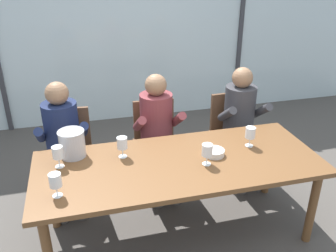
{
  "coord_description": "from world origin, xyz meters",
  "views": [
    {
      "loc": [
        -0.7,
        -2.35,
        2.2
      ],
      "look_at": [
        0.0,
        0.35,
        0.87
      ],
      "focal_mm": 38.53,
      "sensor_mm": 36.0,
      "label": 1
    }
  ],
  "objects": [
    {
      "name": "ground",
      "position": [
        0.0,
        1.0,
        0.0
      ],
      "size": [
        14.0,
        14.0,
        0.0
      ],
      "primitive_type": "plane",
      "color": "#4C4742"
    },
    {
      "name": "window_glass_panel",
      "position": [
        0.0,
        2.6,
        1.3
      ],
      "size": [
        7.47,
        0.03,
        2.6
      ],
      "primitive_type": "cube",
      "color": "silver",
      "rests_on": "ground"
    },
    {
      "name": "window_mullion_right",
      "position": [
        1.68,
        2.58,
        1.3
      ],
      "size": [
        0.06,
        0.06,
        2.6
      ],
      "primitive_type": "cube",
      "color": "#38383D",
      "rests_on": "ground"
    },
    {
      "name": "hillside_vineyard",
      "position": [
        0.0,
        5.93,
        0.79
      ],
      "size": [
        13.47,
        2.4,
        1.59
      ],
      "primitive_type": "cube",
      "color": "#568942",
      "rests_on": "ground"
    },
    {
      "name": "dining_table",
      "position": [
        0.0,
        0.0,
        0.65
      ],
      "size": [
        2.27,
        0.92,
        0.72
      ],
      "color": "brown",
      "rests_on": "ground"
    },
    {
      "name": "chair_near_curtain",
      "position": [
        -0.86,
        0.87,
        0.51
      ],
      "size": [
        0.48,
        0.48,
        0.88
      ],
      "rotation": [
        0.0,
        0.0,
        -0.1
      ],
      "color": "brown",
      "rests_on": "ground"
    },
    {
      "name": "chair_left_of_center",
      "position": [
        0.01,
        0.87,
        0.51
      ],
      "size": [
        0.45,
        0.45,
        0.88
      ],
      "rotation": [
        0.0,
        0.0,
        -0.02
      ],
      "color": "brown",
      "rests_on": "ground"
    },
    {
      "name": "chair_center",
      "position": [
        0.85,
        0.86,
        0.51
      ],
      "size": [
        0.45,
        0.45,
        0.88
      ],
      "rotation": [
        0.0,
        0.0,
        0.03
      ],
      "color": "brown",
      "rests_on": "ground"
    },
    {
      "name": "person_navy_polo",
      "position": [
        -0.9,
        0.73,
        0.68
      ],
      "size": [
        0.48,
        0.62,
        1.2
      ],
      "rotation": [
        0.0,
        0.0,
        0.05
      ],
      "color": "#192347",
      "rests_on": "ground"
    },
    {
      "name": "person_maroon_top",
      "position": [
        -0.0,
        0.73,
        0.68
      ],
      "size": [
        0.47,
        0.62,
        1.2
      ],
      "rotation": [
        0.0,
        0.0,
        0.02
      ],
      "color": "brown",
      "rests_on": "ground"
    },
    {
      "name": "person_charcoal_jacket",
      "position": [
        0.89,
        0.73,
        0.68
      ],
      "size": [
        0.47,
        0.61,
        1.2
      ],
      "rotation": [
        0.0,
        0.0,
        -0.02
      ],
      "color": "#38383D",
      "rests_on": "ground"
    },
    {
      "name": "ice_bucket_primary",
      "position": [
        -0.81,
        0.3,
        0.84
      ],
      "size": [
        0.21,
        0.21,
        0.23
      ],
      "color": "#B7B7BC",
      "rests_on": "dining_table"
    },
    {
      "name": "tasting_bowl",
      "position": [
        0.3,
        0.02,
        0.75
      ],
      "size": [
        0.17,
        0.17,
        0.05
      ],
      "primitive_type": "cylinder",
      "color": "silver",
      "rests_on": "dining_table"
    },
    {
      "name": "wine_glass_by_left_taster",
      "position": [
        -0.91,
        0.16,
        0.84
      ],
      "size": [
        0.08,
        0.08,
        0.17
      ],
      "color": "silver",
      "rests_on": "dining_table"
    },
    {
      "name": "wine_glass_near_bucket",
      "position": [
        0.2,
        -0.09,
        0.84
      ],
      "size": [
        0.08,
        0.08,
        0.17
      ],
      "color": "silver",
      "rests_on": "dining_table"
    },
    {
      "name": "wine_glass_center_pour",
      "position": [
        -0.42,
        0.19,
        0.84
      ],
      "size": [
        0.08,
        0.08,
        0.17
      ],
      "color": "silver",
      "rests_on": "dining_table"
    },
    {
      "name": "wine_glass_by_right_taster",
      "position": [
        0.65,
        0.1,
        0.84
      ],
      "size": [
        0.08,
        0.08,
        0.17
      ],
      "color": "silver",
      "rests_on": "dining_table"
    },
    {
      "name": "wine_glass_spare_empty",
      "position": [
        -0.92,
        -0.22,
        0.84
      ],
      "size": [
        0.08,
        0.08,
        0.17
      ],
      "color": "silver",
      "rests_on": "dining_table"
    }
  ]
}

